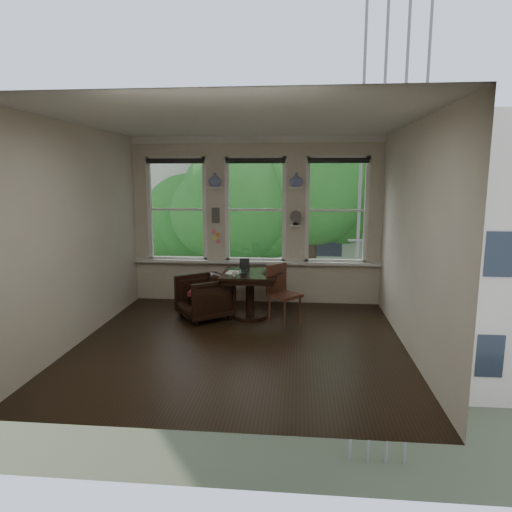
# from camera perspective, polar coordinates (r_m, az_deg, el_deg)

# --- Properties ---
(ground) EXTENTS (4.50, 4.50, 0.00)m
(ground) POSITION_cam_1_polar(r_m,az_deg,el_deg) (6.48, -1.95, -10.85)
(ground) COLOR black
(ground) RESTS_ON ground
(ceiling) EXTENTS (4.50, 4.50, 0.00)m
(ceiling) POSITION_cam_1_polar(r_m,az_deg,el_deg) (6.10, -2.12, 16.55)
(ceiling) COLOR silver
(ceiling) RESTS_ON ground
(wall_back) EXTENTS (4.50, 0.00, 4.50)m
(wall_back) POSITION_cam_1_polar(r_m,az_deg,el_deg) (8.33, -0.03, 4.43)
(wall_back) COLOR beige
(wall_back) RESTS_ON ground
(wall_front) EXTENTS (4.50, 0.00, 4.50)m
(wall_front) POSITION_cam_1_polar(r_m,az_deg,el_deg) (3.92, -6.28, -1.84)
(wall_front) COLOR beige
(wall_front) RESTS_ON ground
(wall_left) EXTENTS (0.00, 4.50, 4.50)m
(wall_left) POSITION_cam_1_polar(r_m,az_deg,el_deg) (6.78, -21.28, 2.50)
(wall_left) COLOR beige
(wall_left) RESTS_ON ground
(wall_right) EXTENTS (0.00, 4.50, 4.50)m
(wall_right) POSITION_cam_1_polar(r_m,az_deg,el_deg) (6.23, 18.96, 2.05)
(wall_right) COLOR beige
(wall_right) RESTS_ON ground
(window_left) EXTENTS (1.10, 0.12, 1.90)m
(window_left) POSITION_cam_1_polar(r_m,az_deg,el_deg) (8.57, -9.77, 5.78)
(window_left) COLOR white
(window_left) RESTS_ON ground
(window_center) EXTENTS (1.10, 0.12, 1.90)m
(window_center) POSITION_cam_1_polar(r_m,az_deg,el_deg) (8.31, -0.03, 5.80)
(window_center) COLOR white
(window_center) RESTS_ON ground
(window_right) EXTENTS (1.10, 0.12, 1.90)m
(window_right) POSITION_cam_1_polar(r_m,az_deg,el_deg) (8.30, 10.03, 5.64)
(window_right) COLOR white
(window_right) RESTS_ON ground
(shelf_left) EXTENTS (0.26, 0.16, 0.03)m
(shelf_left) POSITION_cam_1_polar(r_m,az_deg,el_deg) (8.30, -5.14, 8.52)
(shelf_left) COLOR white
(shelf_left) RESTS_ON ground
(shelf_right) EXTENTS (0.26, 0.16, 0.03)m
(shelf_right) POSITION_cam_1_polar(r_m,az_deg,el_deg) (8.16, 5.03, 8.50)
(shelf_right) COLOR white
(shelf_right) RESTS_ON ground
(intercom) EXTENTS (0.14, 0.06, 0.28)m
(intercom) POSITION_cam_1_polar(r_m,az_deg,el_deg) (8.35, -5.05, 5.09)
(intercom) COLOR #59544F
(intercom) RESTS_ON ground
(sticky_notes) EXTENTS (0.16, 0.01, 0.24)m
(sticky_notes) POSITION_cam_1_polar(r_m,az_deg,el_deg) (8.39, -5.01, 2.71)
(sticky_notes) COLOR pink
(sticky_notes) RESTS_ON ground
(desk_fan) EXTENTS (0.20, 0.20, 0.24)m
(desk_fan) POSITION_cam_1_polar(r_m,az_deg,el_deg) (8.17, 4.97, 4.49)
(desk_fan) COLOR #59544F
(desk_fan) RESTS_ON ground
(vase_left) EXTENTS (0.24, 0.24, 0.25)m
(vase_left) POSITION_cam_1_polar(r_m,az_deg,el_deg) (8.29, -5.16, 9.48)
(vase_left) COLOR silver
(vase_left) RESTS_ON shelf_left
(vase_right) EXTENTS (0.24, 0.24, 0.25)m
(vase_right) POSITION_cam_1_polar(r_m,az_deg,el_deg) (8.16, 5.05, 9.47)
(vase_right) COLOR silver
(vase_right) RESTS_ON shelf_right
(table) EXTENTS (0.90, 0.90, 0.75)m
(table) POSITION_cam_1_polar(r_m,az_deg,el_deg) (7.49, -0.75, -4.94)
(table) COLOR black
(table) RESTS_ON ground
(armchair_left) EXTENTS (1.08, 1.07, 0.71)m
(armchair_left) POSITION_cam_1_polar(r_m,az_deg,el_deg) (7.50, -6.48, -5.15)
(armchair_left) COLOR black
(armchair_left) RESTS_ON ground
(cushion_red) EXTENTS (0.45, 0.45, 0.06)m
(cushion_red) POSITION_cam_1_polar(r_m,az_deg,el_deg) (7.48, -6.50, -4.45)
(cushion_red) COLOR maroon
(cushion_red) RESTS_ON armchair_left
(side_chair_right) EXTENTS (0.59, 0.59, 0.92)m
(side_chair_right) POSITION_cam_1_polar(r_m,az_deg,el_deg) (7.21, 3.61, -4.85)
(side_chair_right) COLOR #462419
(side_chair_right) RESTS_ON ground
(laptop) EXTENTS (0.42, 0.35, 0.03)m
(laptop) POSITION_cam_1_polar(r_m,az_deg,el_deg) (7.29, 1.80, -2.22)
(laptop) COLOR black
(laptop) RESTS_ON table
(mug) EXTENTS (0.11, 0.11, 0.08)m
(mug) POSITION_cam_1_polar(r_m,az_deg,el_deg) (7.15, -2.74, -2.24)
(mug) COLOR white
(mug) RESTS_ON table
(drinking_glass) EXTENTS (0.15, 0.15, 0.11)m
(drinking_glass) POSITION_cam_1_polar(r_m,az_deg,el_deg) (7.23, -1.59, -2.00)
(drinking_glass) COLOR white
(drinking_glass) RESTS_ON table
(tablet) EXTENTS (0.17, 0.10, 0.22)m
(tablet) POSITION_cam_1_polar(r_m,az_deg,el_deg) (7.50, -1.45, -1.13)
(tablet) COLOR black
(tablet) RESTS_ON table
(papers) EXTENTS (0.25, 0.32, 0.00)m
(papers) POSITION_cam_1_polar(r_m,az_deg,el_deg) (7.46, -2.81, -2.05)
(papers) COLOR silver
(papers) RESTS_ON table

